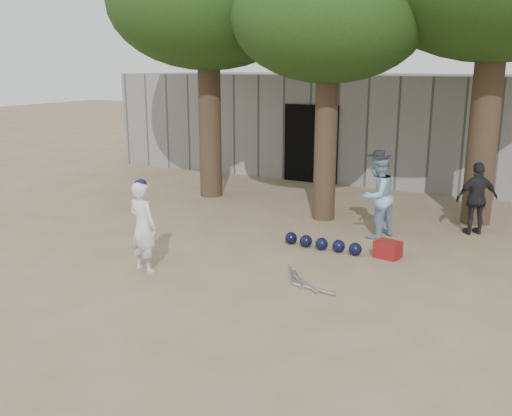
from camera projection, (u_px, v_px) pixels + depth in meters
The scene contains 8 objects.
ground at pixel (194, 274), 9.20m from camera, with size 70.00×70.00×0.00m, color #937C5E.
boy_player at pixel (143, 227), 9.18m from camera, with size 0.55×0.36×1.50m, color silver.
spectator_blue at pixel (377, 196), 11.00m from camera, with size 0.80×0.62×1.64m, color #85B2CE.
spectator_dark at pixel (477, 199), 11.22m from camera, with size 0.85×0.35×1.45m, color black.
red_bag at pixel (388, 249), 9.96m from camera, with size 0.42×0.32×0.30m, color maroon.
back_building at pixel (378, 124), 17.72m from camera, with size 16.00×5.24×3.00m.
helmet_row at pixel (322, 244), 10.40m from camera, with size 1.51×0.30×0.23m.
bat_pile at pixel (302, 282), 8.80m from camera, with size 1.10×0.81×0.06m.
Camera 1 is at (4.90, -7.21, 3.29)m, focal length 40.00 mm.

